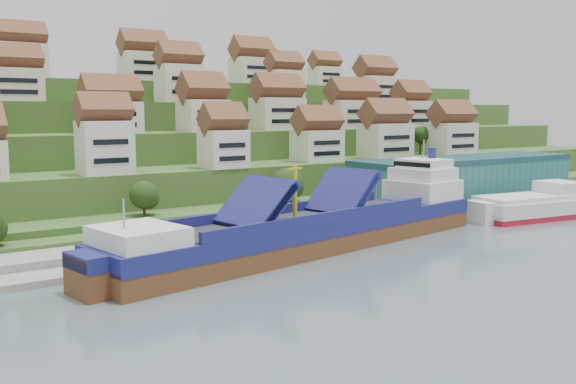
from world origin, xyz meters
TOP-DOWN VIEW (x-y plane):
  - ground at (0.00, 0.00)m, footprint 300.00×300.00m
  - quay at (20.00, 15.00)m, footprint 180.00×14.00m
  - hillside at (0.00, 103.55)m, footprint 260.00×128.00m
  - hillside_village at (1.34, 60.16)m, footprint 157.66×64.02m
  - hillside_trees at (-8.65, 46.19)m, footprint 141.49×62.62m
  - warehouse at (52.00, 17.00)m, footprint 60.00×15.00m
  - flagpole at (18.11, 10.00)m, footprint 1.28×0.16m
  - cargo_ship at (-2.27, 1.31)m, footprint 77.80×24.37m
  - second_ship at (54.37, -0.82)m, footprint 29.72×14.44m

SIDE VIEW (x-z plane):
  - ground at x=0.00m, z-range 0.00..0.00m
  - quay at x=20.00m, z-range 0.00..2.20m
  - second_ship at x=54.37m, z-range -1.64..6.63m
  - cargo_ship at x=-2.27m, z-range -5.26..11.77m
  - flagpole at x=18.11m, z-range 2.88..10.88m
  - warehouse at x=52.00m, z-range 2.20..12.20m
  - hillside at x=0.00m, z-range -4.84..26.16m
  - hillside_trees at x=-8.65m, z-range 1.67..33.89m
  - hillside_village at x=1.34m, z-range 9.98..38.62m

